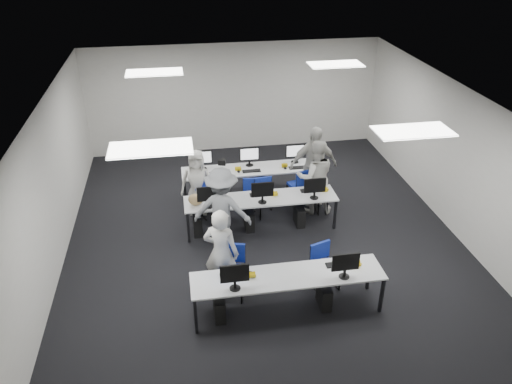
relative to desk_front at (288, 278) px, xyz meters
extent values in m
plane|color=black|center=(0.00, 2.40, -0.68)|extent=(9.00, 9.00, 0.00)
plane|color=white|center=(0.00, 2.40, 2.32)|extent=(9.00, 9.00, 0.00)
cube|color=beige|center=(0.00, 6.90, 0.82)|extent=(8.00, 0.02, 3.00)
cube|color=beige|center=(0.00, -2.10, 0.82)|extent=(8.00, 0.02, 3.00)
cube|color=beige|center=(-4.00, 2.40, 0.82)|extent=(0.02, 9.00, 3.00)
cube|color=beige|center=(4.00, 2.40, 0.82)|extent=(0.02, 9.00, 3.00)
cube|color=white|center=(-2.00, 0.40, 2.30)|extent=(1.20, 0.60, 0.02)
cube|color=white|center=(2.00, 0.40, 2.30)|extent=(1.20, 0.60, 0.02)
cube|color=white|center=(-2.00, 4.40, 2.30)|extent=(1.20, 0.60, 0.02)
cube|color=white|center=(2.00, 4.40, 2.30)|extent=(1.20, 0.60, 0.02)
cube|color=#AEB0B2|center=(0.00, 0.00, 0.03)|extent=(3.20, 0.70, 0.03)
cube|color=black|center=(-1.55, -0.30, -0.33)|extent=(0.05, 0.05, 0.70)
cube|color=black|center=(-1.55, 0.30, -0.33)|extent=(0.05, 0.05, 0.70)
cube|color=black|center=(1.55, -0.30, -0.33)|extent=(0.05, 0.05, 0.70)
cube|color=black|center=(1.55, 0.30, -0.33)|extent=(0.05, 0.05, 0.70)
cube|color=#AEB0B2|center=(0.00, 2.60, 0.03)|extent=(3.20, 0.70, 0.03)
cube|color=black|center=(-1.55, 2.30, -0.33)|extent=(0.05, 0.05, 0.70)
cube|color=black|center=(-1.55, 2.90, -0.33)|extent=(0.05, 0.05, 0.70)
cube|color=black|center=(1.55, 2.30, -0.33)|extent=(0.05, 0.05, 0.70)
cube|color=black|center=(1.55, 2.90, -0.33)|extent=(0.05, 0.05, 0.70)
cube|color=#AEB0B2|center=(0.00, 4.00, 0.03)|extent=(3.20, 0.70, 0.03)
cube|color=black|center=(-1.55, 3.70, -0.33)|extent=(0.05, 0.05, 0.70)
cube|color=black|center=(-1.55, 4.30, -0.33)|extent=(0.05, 0.05, 0.70)
cube|color=black|center=(1.55, 3.70, -0.33)|extent=(0.05, 0.05, 0.70)
cube|color=black|center=(1.55, 4.30, -0.33)|extent=(0.05, 0.05, 0.70)
cube|color=#0D38AE|center=(-0.90, -0.18, 0.35)|extent=(0.46, 0.04, 0.32)
cube|color=black|center=(-0.90, 0.14, 0.06)|extent=(0.42, 0.14, 0.02)
ellipsoid|color=black|center=(-0.60, 0.14, 0.07)|extent=(0.07, 0.10, 0.04)
cube|color=black|center=(-1.15, 0.00, -0.47)|extent=(0.18, 0.40, 0.42)
cube|color=white|center=(0.90, -0.18, 0.35)|extent=(0.46, 0.04, 0.32)
cube|color=black|center=(0.90, 0.14, 0.06)|extent=(0.42, 0.14, 0.02)
ellipsoid|color=black|center=(1.20, 0.14, 0.07)|extent=(0.07, 0.10, 0.04)
cube|color=black|center=(0.65, 0.00, -0.47)|extent=(0.18, 0.40, 0.42)
cube|color=white|center=(-1.10, 2.42, 0.35)|extent=(0.46, 0.04, 0.32)
cube|color=black|center=(-1.10, 2.74, 0.06)|extent=(0.42, 0.14, 0.02)
ellipsoid|color=black|center=(-0.80, 2.74, 0.07)|extent=(0.07, 0.10, 0.04)
cube|color=black|center=(-1.35, 2.60, -0.47)|extent=(0.18, 0.40, 0.42)
cube|color=white|center=(0.00, 2.42, 0.35)|extent=(0.46, 0.04, 0.32)
cube|color=black|center=(0.00, 2.74, 0.06)|extent=(0.42, 0.14, 0.02)
ellipsoid|color=black|center=(0.30, 2.74, 0.07)|extent=(0.07, 0.10, 0.04)
cube|color=black|center=(-0.25, 2.60, -0.47)|extent=(0.18, 0.40, 0.42)
cube|color=white|center=(1.10, 2.42, 0.35)|extent=(0.46, 0.04, 0.32)
cube|color=black|center=(1.10, 2.74, 0.06)|extent=(0.42, 0.14, 0.02)
ellipsoid|color=black|center=(1.40, 2.74, 0.07)|extent=(0.07, 0.10, 0.04)
cube|color=black|center=(0.85, 2.60, -0.47)|extent=(0.18, 0.40, 0.42)
cube|color=white|center=(-1.10, 4.18, 0.35)|extent=(0.46, 0.04, 0.32)
cube|color=black|center=(-1.10, 3.86, 0.06)|extent=(0.42, 0.14, 0.02)
ellipsoid|color=black|center=(-1.40, 3.86, 0.07)|extent=(0.07, 0.10, 0.04)
cube|color=black|center=(-0.85, 4.00, -0.47)|extent=(0.18, 0.40, 0.42)
cube|color=white|center=(0.00, 4.18, 0.35)|extent=(0.46, 0.04, 0.32)
cube|color=black|center=(0.00, 3.86, 0.06)|extent=(0.42, 0.14, 0.02)
ellipsoid|color=black|center=(-0.30, 3.86, 0.07)|extent=(0.07, 0.10, 0.04)
cube|color=black|center=(0.25, 4.00, -0.47)|extent=(0.18, 0.40, 0.42)
cube|color=white|center=(1.10, 4.18, 0.35)|extent=(0.46, 0.04, 0.32)
cube|color=black|center=(1.10, 3.86, 0.06)|extent=(0.42, 0.14, 0.02)
ellipsoid|color=black|center=(0.80, 3.86, 0.07)|extent=(0.07, 0.10, 0.04)
cube|color=black|center=(1.35, 4.00, -0.47)|extent=(0.18, 0.40, 0.42)
cube|color=navy|center=(-0.88, 0.56, -0.20)|extent=(0.56, 0.55, 0.06)
cube|color=navy|center=(-0.82, 0.76, 0.07)|extent=(0.44, 0.17, 0.38)
cube|color=navy|center=(0.79, 0.47, -0.24)|extent=(0.52, 0.51, 0.06)
cube|color=navy|center=(0.73, 0.65, 0.00)|extent=(0.39, 0.17, 0.34)
cube|color=navy|center=(-1.11, 3.21, -0.23)|extent=(0.46, 0.44, 0.06)
cube|color=navy|center=(-1.13, 3.41, 0.02)|extent=(0.41, 0.08, 0.35)
cube|color=navy|center=(-0.11, 3.12, -0.25)|extent=(0.46, 0.45, 0.06)
cube|color=navy|center=(-0.08, 3.31, -0.01)|extent=(0.39, 0.10, 0.33)
cube|color=navy|center=(1.18, 3.10, -0.24)|extent=(0.43, 0.41, 0.06)
cube|color=navy|center=(1.18, 3.29, 0.00)|extent=(0.40, 0.06, 0.34)
cube|color=navy|center=(-1.04, 3.33, -0.26)|extent=(0.51, 0.50, 0.05)
cube|color=navy|center=(-0.98, 3.16, -0.02)|extent=(0.38, 0.18, 0.33)
cube|color=navy|center=(0.16, 3.48, -0.24)|extent=(0.44, 0.42, 0.06)
cube|color=navy|center=(0.17, 3.29, 0.00)|extent=(0.40, 0.07, 0.34)
cube|color=navy|center=(1.07, 3.46, -0.19)|extent=(0.56, 0.55, 0.06)
cube|color=navy|center=(1.12, 3.26, 0.08)|extent=(0.44, 0.17, 0.38)
ellipsoid|color=#97864E|center=(-1.36, 2.54, 0.17)|extent=(0.35, 0.28, 0.25)
imported|color=beige|center=(-1.03, 0.63, 0.17)|extent=(0.73, 0.62, 1.71)
imported|color=beige|center=(1.30, 3.10, 0.18)|extent=(0.89, 0.73, 1.73)
imported|color=beige|center=(-1.27, 3.49, 0.07)|extent=(0.80, 0.58, 1.51)
imported|color=beige|center=(1.37, 3.51, 0.26)|extent=(1.11, 0.49, 1.87)
imported|color=slate|center=(-0.87, 2.00, 0.20)|extent=(1.28, 0.95, 1.77)
cube|color=black|center=(-0.82, 2.17, 1.15)|extent=(0.18, 0.21, 0.10)
camera|label=1|loc=(-1.58, -6.31, 5.23)|focal=35.00mm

